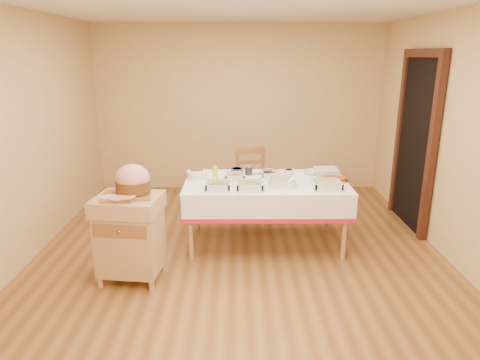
# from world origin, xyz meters

# --- Properties ---
(room_shell) EXTENTS (5.00, 5.00, 5.00)m
(room_shell) POSITION_xyz_m (0.00, 0.00, 1.30)
(room_shell) COLOR brown
(room_shell) RESTS_ON ground
(doorway) EXTENTS (0.09, 1.10, 2.20)m
(doorway) POSITION_xyz_m (2.20, 0.90, 1.11)
(doorway) COLOR black
(doorway) RESTS_ON ground
(dining_table) EXTENTS (1.82, 1.02, 0.76)m
(dining_table) POSITION_xyz_m (0.30, 0.30, 0.60)
(dining_table) COLOR tan
(dining_table) RESTS_ON ground
(butcher_cart) EXTENTS (0.66, 0.57, 0.86)m
(butcher_cart) POSITION_xyz_m (-1.06, -0.53, 0.49)
(butcher_cart) COLOR tan
(butcher_cart) RESTS_ON ground
(dining_chair) EXTENTS (0.50, 0.48, 0.94)m
(dining_chair) POSITION_xyz_m (0.18, 1.17, 0.48)
(dining_chair) COLOR brown
(dining_chair) RESTS_ON ground
(ham_on_board) EXTENTS (0.46, 0.44, 0.30)m
(ham_on_board) POSITION_xyz_m (-1.01, -0.49, 0.98)
(ham_on_board) COLOR brown
(ham_on_board) RESTS_ON butcher_cart
(serving_dish_a) EXTENTS (0.26, 0.26, 0.11)m
(serving_dish_a) POSITION_xyz_m (-0.23, 0.01, 0.80)
(serving_dish_a) COLOR silver
(serving_dish_a) RESTS_ON dining_table
(serving_dish_b) EXTENTS (0.28, 0.28, 0.11)m
(serving_dish_b) POSITION_xyz_m (0.11, 0.01, 0.80)
(serving_dish_b) COLOR silver
(serving_dish_b) RESTS_ON dining_table
(serving_dish_c) EXTENTS (0.28, 0.28, 0.11)m
(serving_dish_c) POSITION_xyz_m (0.46, 0.15, 0.80)
(serving_dish_c) COLOR silver
(serving_dish_c) RESTS_ON dining_table
(serving_dish_d) EXTENTS (0.29, 0.29, 0.11)m
(serving_dish_d) POSITION_xyz_m (0.93, 0.03, 0.80)
(serving_dish_d) COLOR silver
(serving_dish_d) RESTS_ON dining_table
(serving_dish_e) EXTENTS (0.23, 0.22, 0.11)m
(serving_dish_e) POSITION_xyz_m (-0.05, 0.36, 0.79)
(serving_dish_e) COLOR silver
(serving_dish_e) RESTS_ON dining_table
(serving_dish_f) EXTENTS (0.21, 0.20, 0.10)m
(serving_dish_f) POSITION_xyz_m (0.36, 0.48, 0.79)
(serving_dish_f) COLOR silver
(serving_dish_f) RESTS_ON dining_table
(small_bowl_left) EXTENTS (0.13, 0.13, 0.06)m
(small_bowl_left) POSITION_xyz_m (-0.48, 0.59, 0.79)
(small_bowl_left) COLOR silver
(small_bowl_left) RESTS_ON dining_table
(small_bowl_mid) EXTENTS (0.15, 0.15, 0.06)m
(small_bowl_mid) POSITION_xyz_m (-0.03, 0.63, 0.79)
(small_bowl_mid) COLOR navy
(small_bowl_mid) RESTS_ON dining_table
(small_bowl_right) EXTENTS (0.11, 0.11, 0.05)m
(small_bowl_right) POSITION_xyz_m (0.59, 0.60, 0.79)
(small_bowl_right) COLOR silver
(small_bowl_right) RESTS_ON dining_table
(bowl_white_imported) EXTENTS (0.16, 0.16, 0.04)m
(bowl_white_imported) POSITION_xyz_m (0.19, 0.61, 0.78)
(bowl_white_imported) COLOR silver
(bowl_white_imported) RESTS_ON dining_table
(bowl_small_imported) EXTENTS (0.21, 0.21, 0.05)m
(bowl_small_imported) POSITION_xyz_m (0.86, 0.58, 0.79)
(bowl_small_imported) COLOR silver
(bowl_small_imported) RESTS_ON dining_table
(preserve_jar_left) EXTENTS (0.10, 0.10, 0.12)m
(preserve_jar_left) POSITION_xyz_m (0.11, 0.57, 0.81)
(preserve_jar_left) COLOR silver
(preserve_jar_left) RESTS_ON dining_table
(preserve_jar_right) EXTENTS (0.10, 0.10, 0.13)m
(preserve_jar_right) POSITION_xyz_m (0.33, 0.42, 0.82)
(preserve_jar_right) COLOR silver
(preserve_jar_right) RESTS_ON dining_table
(mustard_bottle) EXTENTS (0.06, 0.06, 0.17)m
(mustard_bottle) POSITION_xyz_m (-0.28, 0.38, 0.84)
(mustard_bottle) COLOR yellow
(mustard_bottle) RESTS_ON dining_table
(bread_basket) EXTENTS (0.23, 0.23, 0.10)m
(bread_basket) POSITION_xyz_m (-0.49, 0.42, 0.80)
(bread_basket) COLOR white
(bread_basket) RESTS_ON dining_table
(plate_stack) EXTENTS (0.26, 0.26, 0.08)m
(plate_stack) POSITION_xyz_m (1.03, 0.55, 0.80)
(plate_stack) COLOR silver
(plate_stack) RESTS_ON dining_table
(brass_platter) EXTENTS (0.32, 0.23, 0.04)m
(brass_platter) POSITION_xyz_m (1.06, 0.29, 0.78)
(brass_platter) COLOR #B48B32
(brass_platter) RESTS_ON dining_table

